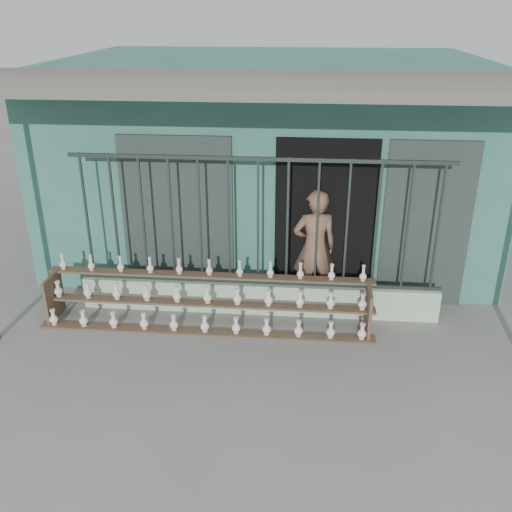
{
  "coord_description": "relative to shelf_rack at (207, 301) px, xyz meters",
  "views": [
    {
      "loc": [
        0.61,
        -5.8,
        4.03
      ],
      "look_at": [
        0.0,
        1.0,
        1.0
      ],
      "focal_mm": 40.0,
      "sensor_mm": 36.0,
      "label": 1
    }
  ],
  "objects": [
    {
      "name": "parapet_wall",
      "position": [
        0.65,
        0.41,
        -0.13
      ],
      "size": [
        5.0,
        0.2,
        0.45
      ],
      "primitive_type": "cube",
      "color": "#B1CCAF",
      "rests_on": "ground"
    },
    {
      "name": "security_fence",
      "position": [
        0.65,
        0.41,
        0.99
      ],
      "size": [
        5.0,
        0.04,
        1.8
      ],
      "color": "#283330",
      "rests_on": "parapet_wall"
    },
    {
      "name": "workshop_building",
      "position": [
        0.66,
        3.34,
        1.26
      ],
      "size": [
        7.4,
        6.6,
        3.21
      ],
      "color": "#32695C",
      "rests_on": "ground"
    },
    {
      "name": "ground",
      "position": [
        0.65,
        -0.89,
        -0.36
      ],
      "size": [
        60.0,
        60.0,
        0.0
      ],
      "primitive_type": "plane",
      "color": "slate"
    },
    {
      "name": "shelf_rack",
      "position": [
        0.0,
        0.0,
        0.0
      ],
      "size": [
        4.5,
        0.68,
        0.85
      ],
      "color": "brown",
      "rests_on": "ground"
    },
    {
      "name": "elderly_woman",
      "position": [
        1.42,
        0.8,
        0.5
      ],
      "size": [
        0.69,
        0.52,
        1.72
      ],
      "primitive_type": "imported",
      "rotation": [
        0.0,
        0.0,
        3.33
      ],
      "color": "brown",
      "rests_on": "ground"
    }
  ]
}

